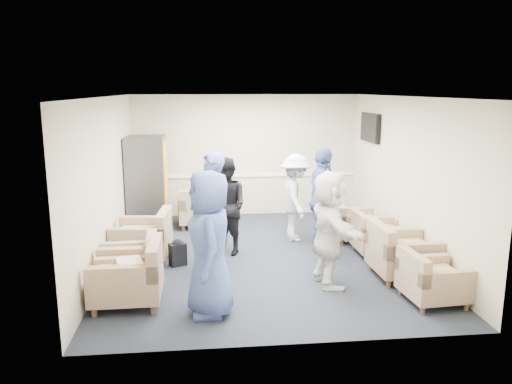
{
  "coord_description": "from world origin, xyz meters",
  "views": [
    {
      "loc": [
        -0.94,
        -8.09,
        2.84
      ],
      "look_at": [
        -0.06,
        0.2,
        1.1
      ],
      "focal_mm": 35.0,
      "sensor_mm": 36.0,
      "label": 1
    }
  ],
  "objects": [
    {
      "name": "ceiling",
      "position": [
        0.0,
        0.0,
        2.7
      ],
      "size": [
        6.0,
        6.0,
        0.0
      ],
      "primitive_type": "plane",
      "rotation": [
        3.14,
        0.0,
        0.0
      ],
      "color": "white",
      "rests_on": "back_wall"
    },
    {
      "name": "armchair_right_far",
      "position": [
        1.86,
        0.78,
        0.3
      ],
      "size": [
        0.85,
        0.85,
        0.6
      ],
      "rotation": [
        0.0,
        0.0,
        1.44
      ],
      "color": "#8F745C",
      "rests_on": "floor"
    },
    {
      "name": "back_wall",
      "position": [
        0.0,
        3.0,
        1.35
      ],
      "size": [
        5.0,
        0.02,
        2.7
      ],
      "primitive_type": "cube",
      "color": "beige",
      "rests_on": "floor"
    },
    {
      "name": "backpack",
      "position": [
        -1.39,
        -0.27,
        0.23
      ],
      "size": [
        0.31,
        0.28,
        0.44
      ],
      "rotation": [
        0.0,
        0.0,
        0.43
      ],
      "color": "black",
      "rests_on": "floor"
    },
    {
      "name": "right_wall",
      "position": [
        2.5,
        0.0,
        1.35
      ],
      "size": [
        0.02,
        6.0,
        2.7
      ],
      "primitive_type": "cube",
      "color": "beige",
      "rests_on": "floor"
    },
    {
      "name": "front_wall",
      "position": [
        0.0,
        -3.0,
        1.35
      ],
      "size": [
        5.0,
        0.02,
        2.7
      ],
      "primitive_type": "cube",
      "color": "beige",
      "rests_on": "floor"
    },
    {
      "name": "person_back_left",
      "position": [
        -0.58,
        0.26,
        0.84
      ],
      "size": [
        1.01,
        1.04,
        1.69
      ],
      "primitive_type": "imported",
      "rotation": [
        0.0,
        0.0,
        -0.92
      ],
      "color": "black",
      "rests_on": "floor"
    },
    {
      "name": "tv",
      "position": [
        2.44,
        1.8,
        2.05
      ],
      "size": [
        0.1,
        1.0,
        0.58
      ],
      "color": "black",
      "rests_on": "right_wall"
    },
    {
      "name": "armchair_right_midfar",
      "position": [
        1.98,
        -0.07,
        0.31
      ],
      "size": [
        0.8,
        0.8,
        0.63
      ],
      "rotation": [
        0.0,
        0.0,
        1.58
      ],
      "color": "#8F745C",
      "rests_on": "floor"
    },
    {
      "name": "armchair_right_midnear",
      "position": [
        1.98,
        -1.16,
        0.36
      ],
      "size": [
        0.92,
        0.92,
        0.72
      ],
      "rotation": [
        0.0,
        0.0,
        1.59
      ],
      "color": "#8F745C",
      "rests_on": "floor"
    },
    {
      "name": "chair_rail",
      "position": [
        0.0,
        2.98,
        0.9
      ],
      "size": [
        4.98,
        0.04,
        0.06
      ],
      "primitive_type": "cube",
      "color": "white",
      "rests_on": "back_wall"
    },
    {
      "name": "armchair_corner",
      "position": [
        -1.05,
        2.07,
        0.35
      ],
      "size": [
        0.95,
        0.95,
        0.7
      ],
      "rotation": [
        0.0,
        0.0,
        3.22
      ],
      "color": "#8F745C",
      "rests_on": "floor"
    },
    {
      "name": "left_wall",
      "position": [
        -2.5,
        0.0,
        1.35
      ],
      "size": [
        0.02,
        6.0,
        2.7
      ],
      "primitive_type": "cube",
      "color": "beige",
      "rests_on": "floor"
    },
    {
      "name": "armchair_left_far",
      "position": [
        -1.93,
        0.05,
        0.36
      ],
      "size": [
        0.98,
        0.98,
        0.72
      ],
      "rotation": [
        0.0,
        0.0,
        -1.66
      ],
      "color": "#8F745C",
      "rests_on": "floor"
    },
    {
      "name": "person_front_left",
      "position": [
        -0.89,
        -2.1,
        0.93
      ],
      "size": [
        0.66,
        0.95,
        1.86
      ],
      "primitive_type": "imported",
      "rotation": [
        0.0,
        0.0,
        -1.49
      ],
      "color": "#40569B",
      "rests_on": "floor"
    },
    {
      "name": "person_mid_left",
      "position": [
        -0.84,
        -0.62,
        0.95
      ],
      "size": [
        0.47,
        0.7,
        1.9
      ],
      "primitive_type": "imported",
      "rotation": [
        0.0,
        0.0,
        -1.55
      ],
      "color": "#40569B",
      "rests_on": "floor"
    },
    {
      "name": "person_back_right",
      "position": [
        0.76,
        0.92,
        0.82
      ],
      "size": [
        0.62,
        1.07,
        1.64
      ],
      "primitive_type": "imported",
      "rotation": [
        0.0,
        0.0,
        1.56
      ],
      "color": "white",
      "rests_on": "floor"
    },
    {
      "name": "pillow",
      "position": [
        -1.94,
        -1.68,
        0.54
      ],
      "size": [
        0.42,
        0.49,
        0.12
      ],
      "primitive_type": "cube",
      "rotation": [
        0.0,
        0.0,
        -1.26
      ],
      "color": "silver",
      "rests_on": "armchair_left_near"
    },
    {
      "name": "armchair_left_mid",
      "position": [
        -1.99,
        -1.16,
        0.32
      ],
      "size": [
        0.86,
        0.86,
        0.65
      ],
      "rotation": [
        0.0,
        0.0,
        -1.51
      ],
      "color": "#8F745C",
      "rests_on": "floor"
    },
    {
      "name": "armchair_right_near",
      "position": [
        2.04,
        -2.08,
        0.3
      ],
      "size": [
        0.82,
        0.82,
        0.61
      ],
      "rotation": [
        0.0,
        0.0,
        1.65
      ],
      "color": "#8F745C",
      "rests_on": "floor"
    },
    {
      "name": "person_front_right",
      "position": [
        0.84,
        -1.31,
        0.85
      ],
      "size": [
        0.66,
        1.62,
        1.7
      ],
      "primitive_type": "imported",
      "rotation": [
        0.0,
        0.0,
        1.67
      ],
      "color": "white",
      "rests_on": "floor"
    },
    {
      "name": "person_mid_right",
      "position": [
        1.08,
        0.13,
        0.93
      ],
      "size": [
        0.49,
        1.11,
        1.86
      ],
      "primitive_type": "imported",
      "rotation": [
        0.0,
        0.0,
        1.61
      ],
      "color": "#40569B",
      "rests_on": "floor"
    },
    {
      "name": "floor",
      "position": [
        0.0,
        0.0,
        0.0
      ],
      "size": [
        6.0,
        6.0,
        0.0
      ],
      "primitive_type": "plane",
      "color": "black",
      "rests_on": "ground"
    },
    {
      "name": "vending_machine",
      "position": [
        -2.09,
        2.03,
        0.95
      ],
      "size": [
        0.77,
        0.9,
        1.89
      ],
      "color": "#505058",
      "rests_on": "floor"
    },
    {
      "name": "armchair_left_near",
      "position": [
        -1.93,
        -1.68,
        0.36
      ],
      "size": [
        0.91,
        0.91,
        0.72
      ],
      "rotation": [
        0.0,
        0.0,
        -1.56
      ],
      "color": "#8F745C",
      "rests_on": "floor"
    }
  ]
}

